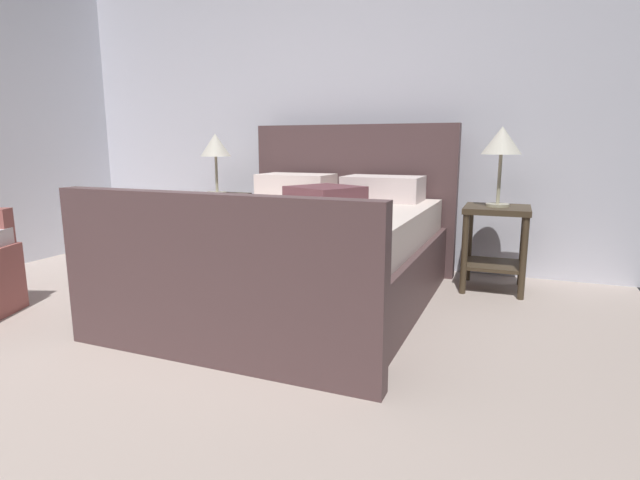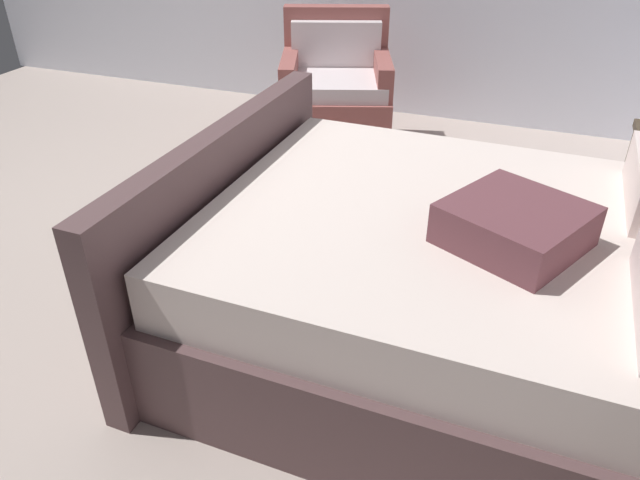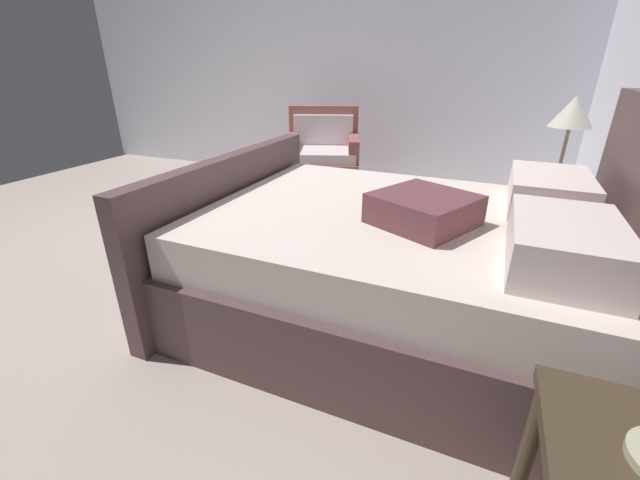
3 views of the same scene
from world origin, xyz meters
The scene contains 7 objects.
ground_plane centered at (0.00, 0.00, -0.01)m, with size 4.86×6.01×0.02m, color #B5A49A.
wall_back centered at (0.00, 3.07, 1.36)m, with size 4.98×0.12×2.72m, color silver.
bed centered at (0.28, 1.84, 0.35)m, with size 1.73×2.17×1.18m.
nightstand_right centered at (1.44, 2.58, 0.40)m, with size 0.44×0.44×0.60m.
table_lamp_right centered at (1.44, 2.58, 1.04)m, with size 0.27×0.27×0.55m.
nightstand_left centered at (-0.88, 2.63, 0.40)m, with size 0.44×0.44×0.60m.
table_lamp_left centered at (-0.88, 2.63, 1.00)m, with size 0.26×0.26×0.52m.
Camera 1 is at (1.54, -1.10, 1.03)m, focal length 27.92 mm.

